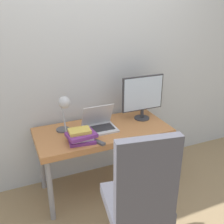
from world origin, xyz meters
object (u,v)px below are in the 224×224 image
Objects in this scene: office_chair at (140,196)px; book_stack at (81,136)px; desk_lamp at (64,108)px; monitor at (143,95)px; laptop at (99,124)px.

book_stack is (-0.19, 0.75, 0.15)m from office_chair.
office_chair is at bearing -72.11° from desk_lamp.
office_chair is 0.79m from book_stack.
office_chair reaches higher than book_stack.
desk_lamp is 1.03m from office_chair.
monitor is at bearing 4.70° from desk_lamp.
office_chair is (0.30, -0.91, -0.37)m from desk_lamp.
book_stack is (-0.24, -0.17, 0.00)m from laptop.
book_stack is at bearing -162.87° from monitor.
desk_lamp is at bearing 122.01° from book_stack.
book_stack is (-0.75, -0.23, -0.21)m from monitor.
desk_lamp is at bearing 107.89° from office_chair.
office_chair is (-0.56, -0.98, -0.36)m from monitor.
monitor reaches higher than desk_lamp.
desk_lamp is at bearing -177.82° from laptop.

